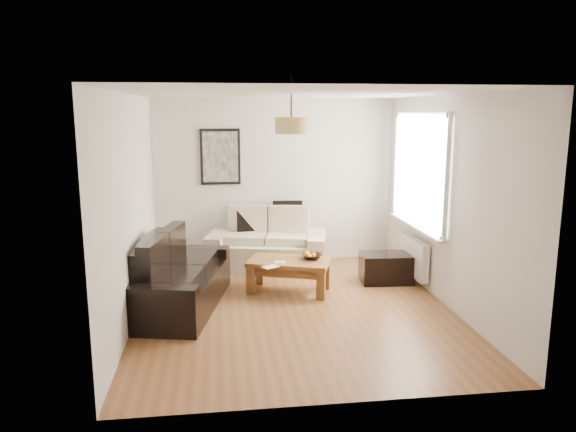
{
  "coord_description": "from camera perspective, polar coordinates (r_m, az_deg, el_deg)",
  "views": [
    {
      "loc": [
        -0.91,
        -6.3,
        2.4
      ],
      "look_at": [
        0.0,
        0.6,
        1.05
      ],
      "focal_mm": 33.83,
      "sensor_mm": 36.0,
      "label": 1
    }
  ],
  "objects": [
    {
      "name": "papers",
      "position": [
        6.97,
        -1.86,
        -5.35
      ],
      "size": [
        0.24,
        0.22,
        0.01
      ],
      "primitive_type": "cube",
      "rotation": [
        0.0,
        0.0,
        0.54
      ],
      "color": "white",
      "rests_on": "coffee_table"
    },
    {
      "name": "wall_back",
      "position": [
        8.67,
        -1.43,
        3.68
      ],
      "size": [
        3.8,
        0.04,
        2.6
      ],
      "primitive_type": null,
      "color": "silver",
      "rests_on": "floor"
    },
    {
      "name": "loveseat_cream",
      "position": [
        8.35,
        -2.19,
        -2.59
      ],
      "size": [
        1.95,
        1.32,
        0.89
      ],
      "primitive_type": null,
      "rotation": [
        0.0,
        0.0,
        -0.21
      ],
      "color": "beige",
      "rests_on": "floor"
    },
    {
      "name": "ottoman",
      "position": [
        7.88,
        10.29,
        -5.39
      ],
      "size": [
        0.75,
        0.51,
        0.41
      ],
      "primitive_type": "cube",
      "rotation": [
        0.0,
        0.0,
        -0.07
      ],
      "color": "black",
      "rests_on": "floor"
    },
    {
      "name": "pendant_shade",
      "position": [
        6.67,
        0.34,
        9.51
      ],
      "size": [
        0.4,
        0.4,
        0.2
      ],
      "primitive_type": "cylinder",
      "color": "tan",
      "rests_on": "ceiling"
    },
    {
      "name": "wall_left",
      "position": [
        6.48,
        -16.19,
        0.75
      ],
      "size": [
        0.04,
        4.5,
        2.6
      ],
      "primitive_type": null,
      "color": "silver",
      "rests_on": "floor"
    },
    {
      "name": "wall_front",
      "position": [
        4.3,
        4.98,
        -3.91
      ],
      "size": [
        3.8,
        0.04,
        2.6
      ],
      "primitive_type": null,
      "color": "silver",
      "rests_on": "floor"
    },
    {
      "name": "cushion_left",
      "position": [
        8.48,
        -4.09,
        -0.28
      ],
      "size": [
        0.41,
        0.15,
        0.4
      ],
      "primitive_type": "cube",
      "rotation": [
        0.0,
        0.0,
        0.08
      ],
      "color": "black",
      "rests_on": "loveseat_cream"
    },
    {
      "name": "fruit_bowl",
      "position": [
        7.33,
        2.53,
        -4.28
      ],
      "size": [
        0.32,
        0.32,
        0.07
      ],
      "primitive_type": "imported",
      "rotation": [
        0.0,
        0.0,
        -0.17
      ],
      "color": "black",
      "rests_on": "coffee_table"
    },
    {
      "name": "orange_a",
      "position": [
        7.32,
        2.26,
        -4.26
      ],
      "size": [
        0.07,
        0.07,
        0.06
      ],
      "primitive_type": "sphere",
      "rotation": [
        0.0,
        0.0,
        0.05
      ],
      "color": "orange",
      "rests_on": "fruit_bowl"
    },
    {
      "name": "radiator",
      "position": [
        7.88,
        13.09,
        -4.18
      ],
      "size": [
        0.1,
        0.9,
        0.52
      ],
      "primitive_type": "cube",
      "color": "white",
      "rests_on": "wall_right"
    },
    {
      "name": "sofa_leather",
      "position": [
        6.87,
        -11.59,
        -5.99
      ],
      "size": [
        1.34,
        2.12,
        0.85
      ],
      "primitive_type": null,
      "rotation": [
        0.0,
        0.0,
        1.36
      ],
      "color": "black",
      "rests_on": "floor"
    },
    {
      "name": "floor",
      "position": [
        6.81,
        0.67,
        -9.67
      ],
      "size": [
        4.5,
        4.5,
        0.0
      ],
      "primitive_type": "plane",
      "color": "brown",
      "rests_on": "ground"
    },
    {
      "name": "window_bay",
      "position": [
        7.67,
        13.76,
        4.67
      ],
      "size": [
        0.14,
        1.9,
        1.6
      ],
      "primitive_type": null,
      "color": "white",
      "rests_on": "wall_right"
    },
    {
      "name": "orange_b",
      "position": [
        7.39,
        2.69,
        -4.11
      ],
      "size": [
        0.08,
        0.08,
        0.07
      ],
      "primitive_type": "sphere",
      "rotation": [
        0.0,
        0.0,
        -0.2
      ],
      "color": "orange",
      "rests_on": "fruit_bowl"
    },
    {
      "name": "poster",
      "position": [
        8.55,
        -7.12,
        6.19
      ],
      "size": [
        0.62,
        0.04,
        0.87
      ],
      "primitive_type": null,
      "color": "black",
      "rests_on": "wall_back"
    },
    {
      "name": "ceiling",
      "position": [
        6.37,
        0.72,
        12.77
      ],
      "size": [
        3.8,
        4.5,
        0.0
      ],
      "primitive_type": null,
      "color": "white",
      "rests_on": "floor"
    },
    {
      "name": "cushion_right",
      "position": [
        8.53,
        -0.04,
        0.05
      ],
      "size": [
        0.48,
        0.18,
        0.46
      ],
      "primitive_type": "cube",
      "rotation": [
        0.0,
        0.0,
        -0.09
      ],
      "color": "black",
      "rests_on": "loveseat_cream"
    },
    {
      "name": "wall_right",
      "position": [
        6.99,
        16.31,
        1.47
      ],
      "size": [
        0.04,
        4.5,
        2.6
      ],
      "primitive_type": null,
      "color": "silver",
      "rests_on": "floor"
    },
    {
      "name": "coffee_table",
      "position": [
        7.35,
        0.12,
        -6.3
      ],
      "size": [
        1.21,
        0.91,
        0.44
      ],
      "primitive_type": null,
      "rotation": [
        0.0,
        0.0,
        -0.35
      ],
      "color": "brown",
      "rests_on": "floor"
    },
    {
      "name": "orange_c",
      "position": [
        7.43,
        1.93,
        -4.03
      ],
      "size": [
        0.12,
        0.12,
        0.09
      ],
      "primitive_type": "sphere",
      "rotation": [
        0.0,
        0.0,
        -0.3
      ],
      "color": "orange",
      "rests_on": "fruit_bowl"
    }
  ]
}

